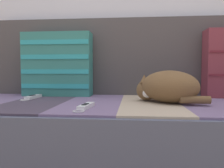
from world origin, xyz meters
The scene contains 6 objects.
couch centered at (0.00, 0.10, 0.21)m, with size 1.95×0.90×0.43m.
sofa_backrest centered at (0.00, 0.48, 0.69)m, with size 1.91×0.14×0.54m.
throw_pillow_striped centered at (-0.45, 0.33, 0.64)m, with size 0.46×0.14×0.43m.
sleeping_cat centered at (0.24, 0.06, 0.51)m, with size 0.38×0.34×0.17m.
game_remote_near centered at (-0.55, 0.16, 0.43)m, with size 0.05×0.20×0.02m.
game_remote_far centered at (-0.15, -0.16, 0.43)m, with size 0.07×0.20×0.02m.
Camera 1 is at (0.06, -1.12, 0.59)m, focal length 35.00 mm.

